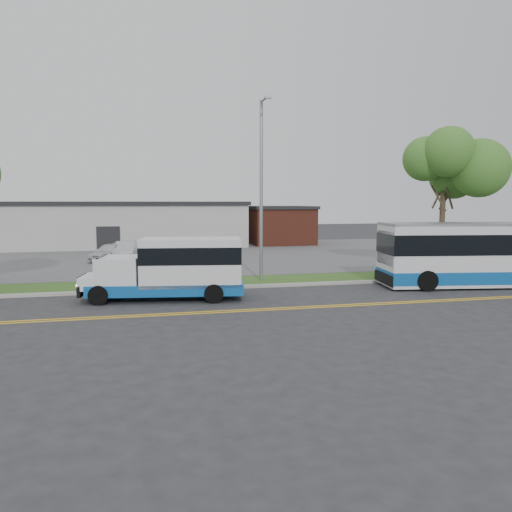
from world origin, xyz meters
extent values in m
plane|color=#28282B|center=(0.00, 0.00, 0.00)|extent=(140.00, 140.00, 0.00)
cube|color=gold|center=(0.00, -3.85, 0.01)|extent=(70.00, 0.12, 0.01)
cube|color=gold|center=(0.00, -4.15, 0.01)|extent=(70.00, 0.12, 0.01)
cube|color=#9E9B93|center=(0.00, 1.10, 0.07)|extent=(80.00, 0.30, 0.15)
cube|color=#2A511B|center=(0.00, 2.90, 0.05)|extent=(80.00, 3.30, 0.10)
cube|color=#4C4C4F|center=(0.00, 17.00, 0.05)|extent=(80.00, 25.00, 0.10)
cube|color=#9E9E99|center=(-6.00, 27.00, 2.00)|extent=(25.00, 10.00, 4.00)
cube|color=black|center=(-6.00, 27.00, 4.17)|extent=(25.40, 10.40, 0.35)
cube|color=black|center=(-6.00, 22.05, 1.10)|extent=(2.00, 0.15, 2.20)
cube|color=brown|center=(10.50, 26.00, 1.80)|extent=(6.00, 7.00, 3.60)
cube|color=black|center=(10.50, 26.00, 3.75)|extent=(6.30, 7.30, 0.30)
cylinder|color=#3C2E21|center=(14.00, 3.00, 2.48)|extent=(0.32, 0.32, 4.76)
ellipsoid|color=#306D26|center=(14.00, 3.00, 6.22)|extent=(5.20, 5.20, 4.42)
cylinder|color=gray|center=(3.00, 2.80, 4.85)|extent=(0.18, 0.18, 9.50)
cylinder|color=gray|center=(3.00, 2.10, 9.50)|extent=(0.12, 1.40, 0.12)
cube|color=gray|center=(3.00, 1.45, 9.45)|extent=(0.35, 0.18, 0.12)
cube|color=#0D4C93|center=(-2.21, -0.92, 0.54)|extent=(6.94, 3.21, 0.49)
cube|color=silver|center=(-1.14, -1.08, 1.67)|extent=(4.61, 2.86, 2.06)
cube|color=black|center=(-1.14, -1.08, 2.01)|extent=(4.63, 2.91, 0.74)
cube|color=silver|center=(-4.25, -0.62, 1.33)|extent=(2.06, 2.35, 1.18)
cube|color=black|center=(-4.98, -0.51, 1.52)|extent=(0.37, 1.86, 0.88)
cube|color=silver|center=(-5.32, -0.46, 0.84)|extent=(1.26, 2.14, 0.54)
cube|color=black|center=(-5.75, -0.40, 0.54)|extent=(0.44, 2.01, 0.49)
sphere|color=#FFD88C|center=(-5.91, -1.12, 0.79)|extent=(0.22, 0.22, 0.20)
sphere|color=#FFD88C|center=(-5.70, 0.34, 0.79)|extent=(0.22, 0.22, 0.20)
cylinder|color=black|center=(-5.08, -1.57, 0.41)|extent=(0.86, 0.39, 0.83)
cylinder|color=black|center=(-4.77, 0.53, 0.41)|extent=(0.86, 0.39, 0.83)
cylinder|color=black|center=(-0.32, -2.27, 0.41)|extent=(0.86, 0.39, 0.83)
cylinder|color=black|center=(-0.01, -0.17, 0.41)|extent=(0.86, 0.39, 0.83)
cube|color=silver|center=(14.41, -1.14, 1.64)|extent=(11.87, 4.35, 3.06)
cube|color=#0D4C93|center=(14.41, -1.14, 0.58)|extent=(11.90, 4.37, 0.63)
cube|color=black|center=(14.41, -1.14, 2.22)|extent=(11.92, 4.40, 1.00)
cube|color=black|center=(8.72, -0.28, 2.00)|extent=(0.47, 2.42, 1.69)
cube|color=black|center=(8.65, -0.27, 0.47)|extent=(0.52, 2.63, 0.53)
cube|color=gray|center=(14.41, -1.14, 3.19)|extent=(11.87, 4.35, 0.13)
cylinder|color=black|center=(10.15, -1.75, 0.51)|extent=(1.05, 0.49, 1.01)
cylinder|color=black|center=(10.53, 0.71, 0.51)|extent=(1.05, 0.49, 1.01)
imported|color=#B2B5BA|center=(-4.36, 14.52, 0.77)|extent=(1.77, 4.16, 1.33)
imported|color=silver|center=(-5.47, 14.06, 0.69)|extent=(3.22, 4.36, 1.17)
camera|label=1|loc=(-3.33, -23.07, 4.29)|focal=35.00mm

